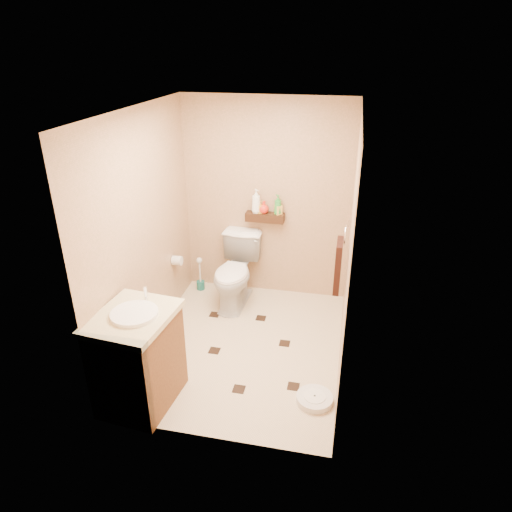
# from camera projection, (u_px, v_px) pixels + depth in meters

# --- Properties ---
(ground) EXTENTS (2.50, 2.50, 0.00)m
(ground) POSITION_uv_depth(u_px,v_px,m) (243.00, 346.00, 4.82)
(ground) COLOR beige
(ground) RESTS_ON ground
(wall_back) EXTENTS (2.00, 0.04, 2.40)m
(wall_back) POSITION_uv_depth(u_px,v_px,m) (266.00, 201.00, 5.41)
(wall_back) COLOR tan
(wall_back) RESTS_ON ground
(wall_front) EXTENTS (2.00, 0.04, 2.40)m
(wall_front) POSITION_uv_depth(u_px,v_px,m) (200.00, 312.00, 3.20)
(wall_front) COLOR tan
(wall_front) RESTS_ON ground
(wall_left) EXTENTS (0.04, 2.50, 2.40)m
(wall_left) POSITION_uv_depth(u_px,v_px,m) (143.00, 234.00, 4.49)
(wall_left) COLOR tan
(wall_left) RESTS_ON ground
(wall_right) EXTENTS (0.04, 2.50, 2.40)m
(wall_right) POSITION_uv_depth(u_px,v_px,m) (349.00, 251.00, 4.12)
(wall_right) COLOR tan
(wall_right) RESTS_ON ground
(ceiling) EXTENTS (2.00, 2.50, 0.02)m
(ceiling) POSITION_uv_depth(u_px,v_px,m) (240.00, 110.00, 3.79)
(ceiling) COLOR silver
(ceiling) RESTS_ON wall_back
(wall_shelf) EXTENTS (0.46, 0.14, 0.10)m
(wall_shelf) POSITION_uv_depth(u_px,v_px,m) (265.00, 217.00, 5.42)
(wall_shelf) COLOR #3A1B0F
(wall_shelf) RESTS_ON wall_back
(floor_accents) EXTENTS (1.18, 1.32, 0.01)m
(floor_accents) POSITION_uv_depth(u_px,v_px,m) (250.00, 348.00, 4.79)
(floor_accents) COLOR black
(floor_accents) RESTS_ON ground
(toilet) EXTENTS (0.50, 0.84, 0.84)m
(toilet) POSITION_uv_depth(u_px,v_px,m) (235.00, 272.00, 5.43)
(toilet) COLOR white
(toilet) RESTS_ON ground
(vanity) EXTENTS (0.67, 0.79, 1.03)m
(vanity) POSITION_uv_depth(u_px,v_px,m) (138.00, 358.00, 3.91)
(vanity) COLOR brown
(vanity) RESTS_ON ground
(bathroom_scale) EXTENTS (0.43, 0.43, 0.07)m
(bathroom_scale) POSITION_uv_depth(u_px,v_px,m) (314.00, 399.00, 4.07)
(bathroom_scale) COLOR silver
(bathroom_scale) RESTS_ON ground
(toilet_brush) EXTENTS (0.10, 0.10, 0.45)m
(toilet_brush) POSITION_uv_depth(u_px,v_px,m) (200.00, 278.00, 5.85)
(toilet_brush) COLOR #18615A
(toilet_brush) RESTS_ON ground
(towel_ring) EXTENTS (0.12, 0.30, 0.76)m
(towel_ring) POSITION_uv_depth(u_px,v_px,m) (339.00, 263.00, 4.47)
(towel_ring) COLOR silver
(towel_ring) RESTS_ON wall_right
(toilet_paper) EXTENTS (0.12, 0.11, 0.12)m
(toilet_paper) POSITION_uv_depth(u_px,v_px,m) (177.00, 260.00, 5.31)
(toilet_paper) COLOR silver
(toilet_paper) RESTS_ON wall_left
(bottle_a) EXTENTS (0.16, 0.16, 0.29)m
(bottle_a) POSITION_uv_depth(u_px,v_px,m) (256.00, 201.00, 5.35)
(bottle_a) COLOR white
(bottle_a) RESTS_ON wall_shelf
(bottle_b) EXTENTS (0.07, 0.07, 0.15)m
(bottle_b) POSITION_uv_depth(u_px,v_px,m) (260.00, 207.00, 5.37)
(bottle_b) COLOR gold
(bottle_b) RESTS_ON wall_shelf
(bottle_c) EXTENTS (0.13, 0.13, 0.15)m
(bottle_c) POSITION_uv_depth(u_px,v_px,m) (264.00, 207.00, 5.36)
(bottle_c) COLOR red
(bottle_c) RESTS_ON wall_shelf
(bottle_d) EXTENTS (0.13, 0.13, 0.23)m
(bottle_d) POSITION_uv_depth(u_px,v_px,m) (278.00, 205.00, 5.32)
(bottle_d) COLOR green
(bottle_d) RESTS_ON wall_shelf
(bottle_e) EXTENTS (0.10, 0.10, 0.16)m
(bottle_e) POSITION_uv_depth(u_px,v_px,m) (278.00, 208.00, 5.33)
(bottle_e) COLOR #EDCB4F
(bottle_e) RESTS_ON wall_shelf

